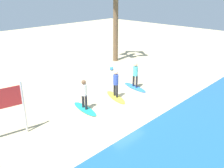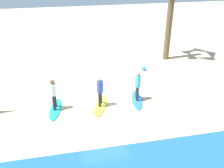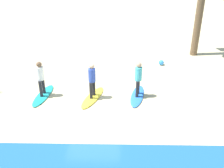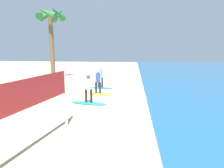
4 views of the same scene
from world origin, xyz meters
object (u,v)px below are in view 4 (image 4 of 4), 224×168
surfer_yellow (98,80)px  palm_tree (50,21)px  surfboard_teal (89,103)px  surfer_teal (88,86)px  surfer_blue (100,76)px  surfboard_blue (100,88)px  surfboard_yellow (98,94)px  beach_ball (62,82)px

surfer_yellow → palm_tree: (-6.06, -5.74, 4.70)m
surfboard_teal → surfer_teal: bearing=0.0°
surfer_blue → surfer_teal: 4.39m
surfer_blue → surfer_teal: bearing=0.5°
surfer_blue → surfer_yellow: same height
palm_tree → surfboard_blue: bearing=54.3°
surfboard_yellow → surfer_yellow: (0.00, -0.00, 0.99)m
surfboard_yellow → beach_ball: size_ratio=7.02×
surfer_teal → surfboard_blue: bearing=-179.5°
beach_ball → surfer_yellow: bearing=46.8°
surfboard_yellow → beach_ball: beach_ball is taller
surfer_yellow → surfboard_blue: bearing=-175.0°
surfer_blue → surfboard_blue: bearing=0.0°
surfboard_blue → palm_tree: palm_tree is taller
surfer_blue → surfer_teal: size_ratio=1.00×
surfboard_blue → surfboard_yellow: 2.07m
surfboard_blue → surfer_blue: 0.99m
surfboard_blue → surfboard_yellow: size_ratio=1.00×
surfboard_blue → beach_ball: bearing=168.0°
surfer_blue → surfboard_yellow: (2.06, 0.18, -0.99)m
surfer_teal → surfboard_teal: bearing=0.0°
surfer_blue → surfer_yellow: (2.06, 0.18, 0.00)m
surfboard_blue → surfer_yellow: (2.06, 0.18, 0.99)m
surfboard_blue → surfboard_teal: 4.39m
surfer_blue → surfer_yellow: 2.07m
surfboard_blue → surfer_blue: size_ratio=1.28×
surfer_blue → surfboard_teal: bearing=0.5°
surfer_yellow → palm_tree: bearing=-136.6°
surfer_teal → palm_tree: 11.13m
surfboard_yellow → surfer_blue: bearing=114.3°
surfer_blue → surfer_teal: same height
surfer_teal → beach_ball: (-6.05, -3.83, -0.89)m
surfer_teal → palm_tree: (-8.39, -5.60, 4.70)m
surfboard_yellow → palm_tree: palm_tree is taller
surfer_blue → beach_ball: bearing=-113.6°
surfboard_blue → surfboard_teal: bearing=-77.8°
surfer_yellow → surfboard_teal: 2.54m
palm_tree → surfboard_yellow: bearing=43.4°
surfboard_blue → surfer_teal: surfer_teal is taller
surfboard_blue → palm_tree: bearing=155.9°
surfer_blue → surfboard_teal: surfer_blue is taller
surfboard_teal → surfer_yellow: bearing=95.0°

